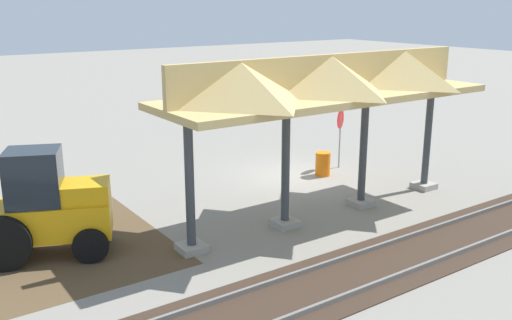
{
  "coord_description": "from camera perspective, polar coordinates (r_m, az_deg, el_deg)",
  "views": [
    {
      "loc": [
        12.88,
        16.23,
        6.32
      ],
      "look_at": [
        3.17,
        2.21,
        1.6
      ],
      "focal_mm": 40.0,
      "sensor_mm": 36.0,
      "label": 1
    }
  ],
  "objects": [
    {
      "name": "platform_canopy",
      "position": [
        16.73,
        7.31,
        7.87
      ],
      "size": [
        10.45,
        3.2,
        4.9
      ],
      "color": "#9E998E",
      "rests_on": "ground"
    },
    {
      "name": "backhoe",
      "position": [
        15.51,
        -20.84,
        -4.64
      ],
      "size": [
        5.34,
        3.19,
        2.82
      ],
      "color": "orange",
      "rests_on": "ground"
    },
    {
      "name": "rail_tracks",
      "position": [
        16.87,
        19.31,
        -7.35
      ],
      "size": [
        60.0,
        2.58,
        0.15
      ],
      "color": "slate",
      "rests_on": "ground"
    },
    {
      "name": "stop_sign",
      "position": [
        22.48,
        8.43,
        3.4
      ],
      "size": [
        0.68,
        0.4,
        2.34
      ],
      "color": "gray",
      "rests_on": "ground"
    },
    {
      "name": "traffic_barrel",
      "position": [
        21.63,
        6.7,
        -0.39
      ],
      "size": [
        0.56,
        0.56,
        0.9
      ],
      "primitive_type": "cylinder",
      "color": "orange",
      "rests_on": "ground"
    },
    {
      "name": "ground_plane",
      "position": [
        21.66,
        3.57,
        -1.52
      ],
      "size": [
        120.0,
        120.0,
        0.0
      ],
      "primitive_type": "plane",
      "color": "gray"
    }
  ]
}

